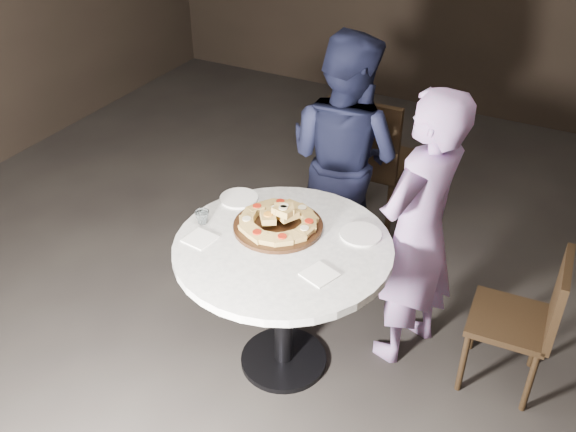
{
  "coord_description": "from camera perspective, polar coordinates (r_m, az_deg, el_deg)",
  "views": [
    {
      "loc": [
        1.27,
        -2.29,
        2.58
      ],
      "look_at": [
        0.11,
        -0.09,
        0.92
      ],
      "focal_mm": 40.0,
      "sensor_mm": 36.0,
      "label": 1
    }
  ],
  "objects": [
    {
      "name": "napkin_far",
      "position": [
        2.85,
        2.82,
        -5.22
      ],
      "size": [
        0.17,
        0.17,
        0.01
      ],
      "primitive_type": "cube",
      "rotation": [
        0.0,
        0.0,
        -0.34
      ],
      "color": "white",
      "rests_on": "table"
    },
    {
      "name": "diner_navy",
      "position": [
        3.8,
        4.97,
        5.14
      ],
      "size": [
        0.85,
        0.73,
        1.54
      ],
      "primitive_type": "imported",
      "rotation": [
        0.0,
        0.0,
        2.93
      ],
      "color": "black",
      "rests_on": "ground"
    },
    {
      "name": "plate_right",
      "position": [
        3.11,
        6.48,
        -1.62
      ],
      "size": [
        0.24,
        0.24,
        0.01
      ],
      "primitive_type": "cylinder",
      "rotation": [
        0.0,
        0.0,
        0.23
      ],
      "color": "white",
      "rests_on": "table"
    },
    {
      "name": "plate_left",
      "position": [
        3.37,
        -4.39,
        1.59
      ],
      "size": [
        0.24,
        0.24,
        0.01
      ],
      "primitive_type": "cylinder",
      "rotation": [
        0.0,
        0.0,
        0.25
      ],
      "color": "white",
      "rests_on": "table"
    },
    {
      "name": "napkin_near",
      "position": [
        3.09,
        -7.84,
        -2.01
      ],
      "size": [
        0.15,
        0.15,
        0.01
      ],
      "primitive_type": "cube",
      "rotation": [
        0.0,
        0.0,
        -0.12
      ],
      "color": "white",
      "rests_on": "table"
    },
    {
      "name": "focaccia_pile",
      "position": [
        3.12,
        -0.85,
        -0.28
      ],
      "size": [
        0.4,
        0.4,
        0.1
      ],
      "rotation": [
        0.0,
        0.0,
        0.31
      ],
      "color": "#B18B44",
      "rests_on": "serving_board"
    },
    {
      "name": "serving_board",
      "position": [
        3.14,
        -0.89,
        -0.88
      ],
      "size": [
        0.47,
        0.47,
        0.02
      ],
      "primitive_type": "cylinder",
      "rotation": [
        0.0,
        0.0,
        -0.07
      ],
      "color": "black",
      "rests_on": "table"
    },
    {
      "name": "floor",
      "position": [
        3.68,
        -0.91,
        -10.76
      ],
      "size": [
        7.0,
        7.0,
        0.0
      ],
      "primitive_type": "plane",
      "color": "black",
      "rests_on": "ground"
    },
    {
      "name": "chair_far",
      "position": [
        4.22,
        7.12,
        5.27
      ],
      "size": [
        0.49,
        0.51,
        1.01
      ],
      "rotation": [
        0.0,
        0.0,
        3.18
      ],
      "color": "black",
      "rests_on": "ground"
    },
    {
      "name": "water_glass",
      "position": [
        3.19,
        -7.62,
        -0.1
      ],
      "size": [
        0.09,
        0.09,
        0.07
      ],
      "primitive_type": "imported",
      "rotation": [
        0.0,
        0.0,
        0.27
      ],
      "color": "silver",
      "rests_on": "table"
    },
    {
      "name": "diner_teal",
      "position": [
        3.22,
        11.47,
        -1.48
      ],
      "size": [
        0.52,
        0.64,
        1.52
      ],
      "primitive_type": "imported",
      "rotation": [
        0.0,
        0.0,
        -1.89
      ],
      "color": "#866CA6",
      "rests_on": "ground"
    },
    {
      "name": "table",
      "position": [
        3.12,
        -0.43,
        -4.67
      ],
      "size": [
        1.34,
        1.34,
        0.79
      ],
      "rotation": [
        0.0,
        0.0,
        0.34
      ],
      "color": "black",
      "rests_on": "ground"
    },
    {
      "name": "chair_right",
      "position": [
        3.34,
        20.63,
        -8.29
      ],
      "size": [
        0.41,
        0.4,
        0.8
      ],
      "rotation": [
        0.0,
        0.0,
        -1.51
      ],
      "color": "black",
      "rests_on": "ground"
    }
  ]
}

